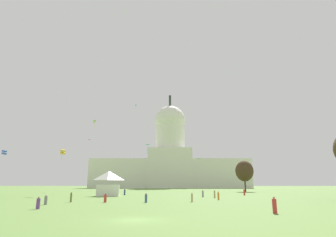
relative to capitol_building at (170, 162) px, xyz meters
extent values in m
plane|color=olive|center=(-2.87, -185.28, -19.29)|extent=(800.00, 800.00, 0.00)
cube|color=silver|center=(-29.00, 0.00, -8.85)|extent=(57.99, 23.98, 20.87)
cube|color=silver|center=(29.00, 0.00, -8.85)|extent=(57.99, 23.98, 20.87)
cube|color=silver|center=(0.00, 0.00, -5.03)|extent=(31.77, 26.38, 28.52)
cylinder|color=silver|center=(0.00, 0.00, 20.33)|extent=(22.11, 22.11, 22.19)
sphere|color=silver|center=(0.00, 0.00, 31.42)|extent=(23.59, 23.59, 23.59)
cylinder|color=#2D3833|center=(0.00, 0.00, 47.66)|extent=(1.80, 1.80, 8.89)
cube|color=white|center=(-16.08, -135.97, -17.83)|extent=(6.38, 6.33, 2.92)
pyramid|color=white|center=(-16.08, -135.97, -14.03)|extent=(6.70, 6.65, 2.34)
cylinder|color=#42301E|center=(30.40, -95.78, -16.44)|extent=(0.57, 0.57, 5.70)
ellipsoid|color=#42301E|center=(30.40, -95.78, -11.08)|extent=(10.03, 10.04, 8.35)
cylinder|color=red|center=(21.02, -130.37, -18.52)|extent=(0.50, 0.50, 1.53)
sphere|color=beige|center=(21.02, -130.37, -17.64)|extent=(0.26, 0.26, 0.24)
cylinder|color=olive|center=(-17.22, -160.63, -18.54)|extent=(0.41, 0.41, 1.50)
sphere|color=brown|center=(-17.22, -160.63, -17.69)|extent=(0.26, 0.26, 0.20)
cylinder|color=gray|center=(-18.94, -166.87, -18.64)|extent=(0.53, 0.53, 1.29)
sphere|color=beige|center=(-18.94, -166.87, -17.87)|extent=(0.30, 0.30, 0.25)
cylinder|color=red|center=(-10.97, -161.51, -18.62)|extent=(0.63, 0.63, 1.33)
sphere|color=brown|center=(-10.97, -161.51, -17.85)|extent=(0.29, 0.29, 0.21)
cylinder|color=red|center=(11.72, -179.42, -18.52)|extent=(0.55, 0.55, 1.53)
sphere|color=tan|center=(11.72, -179.42, -17.62)|extent=(0.30, 0.30, 0.26)
cylinder|color=gray|center=(8.14, -141.48, -18.57)|extent=(0.42, 0.42, 1.44)
sphere|color=beige|center=(8.14, -141.48, -17.73)|extent=(0.24, 0.24, 0.24)
cylinder|color=tan|center=(10.36, -145.52, -18.51)|extent=(0.38, 0.38, 1.55)
sphere|color=tan|center=(10.36, -145.52, -17.63)|extent=(0.21, 0.21, 0.20)
cylinder|color=#3D5684|center=(-3.91, -161.71, -18.59)|extent=(0.58, 0.58, 1.40)
sphere|color=tan|center=(-3.91, -161.71, -17.79)|extent=(0.30, 0.30, 0.21)
cylinder|color=orange|center=(9.97, -153.09, -18.58)|extent=(0.46, 0.46, 1.42)
sphere|color=tan|center=(9.97, -153.09, -17.75)|extent=(0.29, 0.29, 0.23)
cylinder|color=navy|center=(-12.69, -129.88, -18.53)|extent=(0.61, 0.61, 1.52)
sphere|color=#A37556|center=(-12.69, -129.88, -17.65)|extent=(0.33, 0.33, 0.24)
cylinder|color=tan|center=(4.12, -159.98, -18.57)|extent=(0.38, 0.38, 1.43)
sphere|color=beige|center=(4.12, -159.98, -17.75)|extent=(0.25, 0.25, 0.21)
cylinder|color=#703D93|center=(-16.65, -174.35, -18.63)|extent=(0.54, 0.54, 1.32)
sphere|color=brown|center=(-16.65, -174.35, -17.87)|extent=(0.23, 0.23, 0.20)
cube|color=blue|center=(-31.96, -157.57, -10.42)|extent=(0.94, 0.92, 0.45)
cube|color=blue|center=(-31.96, -157.57, -9.97)|extent=(0.94, 0.92, 0.45)
pyramid|color=green|center=(12.61, -91.00, -6.00)|extent=(1.72, 1.22, 0.27)
cube|color=gold|center=(-29.92, -133.36, -7.78)|extent=(1.59, 1.60, 0.79)
cube|color=gold|center=(-29.92, -133.36, -7.06)|extent=(1.59, 1.60, 0.79)
cylinder|color=gold|center=(-30.10, -133.36, -8.91)|extent=(0.13, 0.20, 1.78)
pyramid|color=teal|center=(-8.13, -112.11, -2.58)|extent=(1.60, 1.37, 0.30)
cylinder|color=teal|center=(-8.01, -111.89, -4.49)|extent=(0.24, 0.36, 2.05)
pyramid|color=white|center=(-12.93, -139.10, 33.00)|extent=(0.84, 1.24, 0.25)
cylinder|color=white|center=(-12.72, -139.18, 31.20)|extent=(0.30, 0.10, 2.31)
pyramid|color=red|center=(-30.21, -105.58, -0.05)|extent=(0.94, 1.42, 0.14)
cube|color=#8CD133|center=(-35.36, -83.98, 12.14)|extent=(1.45, 1.47, 0.77)
cube|color=#8CD133|center=(-35.36, -83.98, 12.82)|extent=(1.45, 1.47, 0.77)
cylinder|color=yellow|center=(-35.33, -83.98, 10.56)|extent=(0.11, 0.08, 2.71)
cube|color=#33BCDB|center=(-22.09, -37.55, 33.45)|extent=(0.83, 0.35, 1.01)
cylinder|color=#33BCDB|center=(-21.93, -37.55, 32.01)|extent=(0.23, 0.19, 1.98)
camera|label=1|loc=(0.32, -211.45, -16.14)|focal=29.86mm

